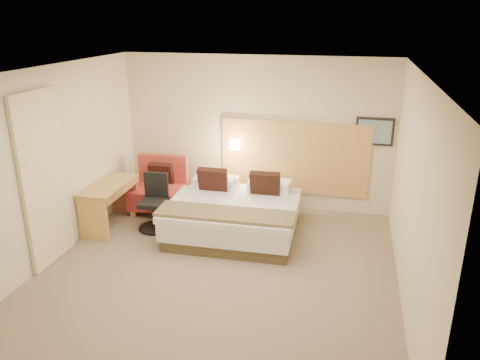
% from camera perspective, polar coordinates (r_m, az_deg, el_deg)
% --- Properties ---
extents(floor, '(4.80, 5.00, 0.02)m').
position_cam_1_polar(floor, '(6.58, -2.75, -11.09)').
color(floor, '#7E6C55').
rests_on(floor, ground).
extents(ceiling, '(4.80, 5.00, 0.02)m').
position_cam_1_polar(ceiling, '(5.69, -3.21, 13.17)').
color(ceiling, silver).
rests_on(ceiling, floor).
extents(wall_back, '(4.80, 0.02, 2.70)m').
position_cam_1_polar(wall_back, '(8.33, 1.95, 5.75)').
color(wall_back, beige).
rests_on(wall_back, floor).
extents(wall_front, '(4.80, 0.02, 2.70)m').
position_cam_1_polar(wall_front, '(3.89, -13.73, -11.93)').
color(wall_front, beige).
rests_on(wall_front, floor).
extents(wall_left, '(0.02, 5.00, 2.70)m').
position_cam_1_polar(wall_left, '(7.05, -22.12, 1.68)').
color(wall_left, beige).
rests_on(wall_left, floor).
extents(wall_right, '(0.02, 5.00, 2.70)m').
position_cam_1_polar(wall_right, '(5.82, 20.43, -1.72)').
color(wall_right, beige).
rests_on(wall_right, floor).
extents(headboard_panel, '(2.60, 0.04, 1.30)m').
position_cam_1_polar(headboard_panel, '(8.29, 6.60, 2.69)').
color(headboard_panel, tan).
rests_on(headboard_panel, wall_back).
extents(art_frame, '(0.62, 0.03, 0.47)m').
position_cam_1_polar(art_frame, '(8.12, 16.08, 5.70)').
color(art_frame, black).
rests_on(art_frame, wall_back).
extents(art_canvas, '(0.54, 0.01, 0.39)m').
position_cam_1_polar(art_canvas, '(8.10, 16.09, 5.67)').
color(art_canvas, gray).
rests_on(art_canvas, wall_back).
extents(lamp_arm, '(0.02, 0.12, 0.02)m').
position_cam_1_polar(lamp_arm, '(8.38, -0.55, 4.42)').
color(lamp_arm, white).
rests_on(lamp_arm, wall_back).
extents(lamp_shade, '(0.15, 0.15, 0.15)m').
position_cam_1_polar(lamp_shade, '(8.32, -0.65, 4.31)').
color(lamp_shade, '#FFEDC6').
rests_on(lamp_shade, wall_back).
extents(curtain, '(0.06, 0.90, 2.42)m').
position_cam_1_polar(curtain, '(6.87, -22.81, -0.01)').
color(curtain, beige).
rests_on(curtain, wall_left).
extents(bottle_a, '(0.06, 0.06, 0.18)m').
position_cam_1_polar(bottle_a, '(8.13, -5.70, -0.32)').
color(bottle_a, '#7C98C0').
rests_on(bottle_a, side_table).
extents(menu_folder, '(0.12, 0.05, 0.20)m').
position_cam_1_polar(menu_folder, '(8.05, -5.02, -0.44)').
color(menu_folder, '#381A17').
rests_on(menu_folder, side_table).
extents(bed, '(2.05, 1.99, 0.98)m').
position_cam_1_polar(bed, '(7.55, -0.58, -4.03)').
color(bed, '#493B24').
rests_on(bed, floor).
extents(lounge_chair, '(0.95, 0.84, 0.95)m').
position_cam_1_polar(lounge_chair, '(8.49, -9.76, -1.13)').
color(lounge_chair, tan).
rests_on(lounge_chair, floor).
extents(side_table, '(0.47, 0.47, 0.50)m').
position_cam_1_polar(side_table, '(8.19, -5.46, -2.49)').
color(side_table, white).
rests_on(side_table, floor).
extents(desk, '(0.57, 1.19, 0.74)m').
position_cam_1_polar(desk, '(7.93, -15.59, -1.56)').
color(desk, '#B08745').
rests_on(desk, floor).
extents(desk_chair, '(0.55, 0.55, 0.91)m').
position_cam_1_polar(desk_chair, '(7.75, -10.36, -3.25)').
color(desk_chair, black).
rests_on(desk_chair, floor).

